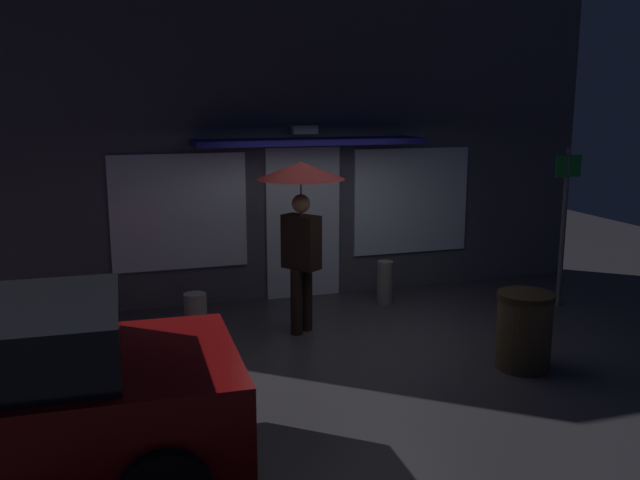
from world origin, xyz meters
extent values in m
plane|color=#38353A|center=(0.00, 0.00, 0.00)|extent=(18.00, 18.00, 0.00)
cube|color=#4C4C56|center=(0.00, 2.35, 2.28)|extent=(9.15, 0.30, 4.56)
cube|color=white|center=(0.00, 2.18, 1.10)|extent=(1.10, 0.04, 2.20)
cube|color=white|center=(-1.77, 2.18, 1.35)|extent=(1.86, 0.04, 1.60)
cube|color=white|center=(1.72, 2.18, 1.35)|extent=(1.86, 0.04, 1.60)
cube|color=white|center=(0.00, 2.10, 2.45)|extent=(0.36, 0.16, 0.12)
cube|color=navy|center=(0.00, 1.85, 2.30)|extent=(3.20, 0.70, 0.08)
cylinder|color=black|center=(-0.57, 0.57, 0.41)|extent=(0.15, 0.15, 0.82)
cylinder|color=black|center=(-0.40, 0.69, 0.41)|extent=(0.15, 0.15, 0.82)
cube|color=black|center=(-0.48, 0.63, 1.15)|extent=(0.46, 0.51, 0.66)
cube|color=silver|center=(-0.38, 0.55, 1.15)|extent=(0.10, 0.13, 0.53)
cube|color=#721966|center=(-0.38, 0.55, 1.13)|extent=(0.05, 0.05, 0.43)
sphere|color=tan|center=(-0.48, 0.63, 1.63)|extent=(0.23, 0.23, 0.23)
cylinder|color=slate|center=(-0.48, 0.63, 1.66)|extent=(0.02, 0.02, 0.95)
cone|color=#4C0C0C|center=(-0.48, 0.63, 2.03)|extent=(1.07, 1.07, 0.21)
cylinder|color=black|center=(-2.46, -1.36, 0.32)|extent=(0.65, 0.24, 0.64)
cylinder|color=#595B60|center=(3.30, 0.60, 1.12)|extent=(0.07, 0.07, 2.23)
cube|color=#198C33|center=(3.30, 0.58, 1.98)|extent=(0.40, 0.02, 0.30)
cylinder|color=#9E998E|center=(-1.74, 1.10, 0.24)|extent=(0.29, 0.29, 0.48)
cylinder|color=slate|center=(1.00, 1.46, 0.31)|extent=(0.23, 0.23, 0.62)
cylinder|color=#473823|center=(1.47, -1.24, 0.39)|extent=(0.58, 0.58, 0.78)
cylinder|color=black|center=(1.47, -1.24, 0.81)|extent=(0.61, 0.61, 0.06)
camera|label=1|loc=(-2.82, -7.35, 2.87)|focal=38.90mm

